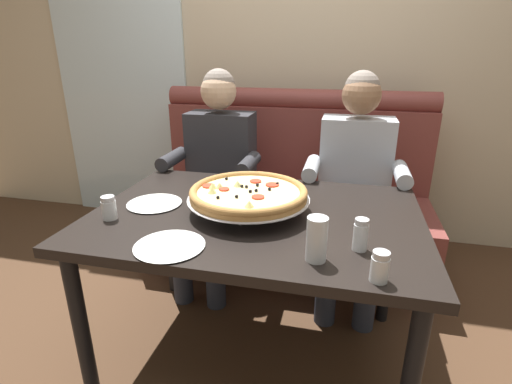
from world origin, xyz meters
name	(u,v)px	position (x,y,z in m)	size (l,w,h in m)	color
ground_plane	(256,352)	(0.00, 0.00, 0.00)	(16.00, 16.00, 0.00)	#4C3321
back_wall_with_window	(305,46)	(0.00, 1.51, 1.40)	(6.00, 0.12, 2.80)	beige
window_panel	(118,46)	(-1.45, 1.44, 1.40)	(1.10, 0.02, 2.80)	white
booth_bench	(288,205)	(0.00, 0.94, 0.40)	(1.80, 0.78, 1.13)	brown
dining_table	(256,230)	(0.00, 0.00, 0.66)	(1.35, 0.94, 0.74)	black
diner_left	(216,167)	(-0.41, 0.68, 0.71)	(0.54, 0.64, 1.27)	#2D3342
diner_right	(354,177)	(0.41, 0.68, 0.71)	(0.54, 0.64, 1.27)	#2D3342
pizza	(248,194)	(-0.03, 0.01, 0.82)	(0.51, 0.51, 0.11)	silver
shaker_pepper_flakes	(109,209)	(-0.55, -0.19, 0.78)	(0.06, 0.06, 0.10)	white
shaker_parmesan	(380,269)	(0.47, -0.40, 0.78)	(0.05, 0.05, 0.10)	white
shaker_oregano	(360,237)	(0.42, -0.22, 0.79)	(0.05, 0.05, 0.11)	white
plate_near_left	(154,202)	(-0.45, -0.01, 0.75)	(0.24, 0.24, 0.02)	white
plate_near_right	(169,244)	(-0.22, -0.36, 0.75)	(0.25, 0.25, 0.02)	white
drinking_glass	(317,242)	(0.28, -0.33, 0.80)	(0.07, 0.07, 0.15)	silver
patio_chair	(151,138)	(-1.59, 2.07, 0.52)	(0.40, 0.40, 0.86)	black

